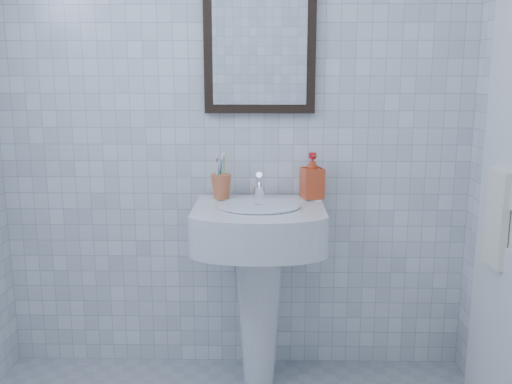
{
  "coord_description": "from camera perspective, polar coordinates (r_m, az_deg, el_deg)",
  "views": [
    {
      "loc": [
        0.15,
        -1.44,
        1.42
      ],
      "look_at": [
        0.11,
        0.86,
        0.94
      ],
      "focal_mm": 40.0,
      "sensor_mm": 36.0,
      "label": 1
    }
  ],
  "objects": [
    {
      "name": "washbasin",
      "position": [
        2.57,
        0.29,
        -7.23
      ],
      "size": [
        0.56,
        0.41,
        0.87
      ],
      "color": "white",
      "rests_on": "ground"
    },
    {
      "name": "hand_towel",
      "position": [
        2.39,
        22.94,
        -2.44
      ],
      "size": [
        0.03,
        0.16,
        0.38
      ],
      "primitive_type": "cube",
      "color": "white",
      "rests_on": "towel_ring"
    },
    {
      "name": "towel_ring",
      "position": [
        2.36,
        23.74,
        1.8
      ],
      "size": [
        0.01,
        0.18,
        0.18
      ],
      "primitive_type": "torus",
      "rotation": [
        0.0,
        1.57,
        0.0
      ],
      "color": "white",
      "rests_on": "wall_right"
    },
    {
      "name": "toothbrush_cup",
      "position": [
        2.59,
        -3.49,
        0.57
      ],
      "size": [
        0.12,
        0.12,
        0.11
      ],
      "primitive_type": null,
      "rotation": [
        0.0,
        0.0,
        0.39
      ],
      "color": "#D2673C",
      "rests_on": "washbasin"
    },
    {
      "name": "faucet",
      "position": [
        2.58,
        0.33,
        0.46
      ],
      "size": [
        0.05,
        0.12,
        0.13
      ],
      "color": "white",
      "rests_on": "washbasin"
    },
    {
      "name": "wall_back",
      "position": [
        2.65,
        -2.2,
        8.14
      ],
      "size": [
        2.2,
        0.02,
        2.5
      ],
      "primitive_type": "cube",
      "color": "white",
      "rests_on": "ground"
    },
    {
      "name": "soap_dispenser",
      "position": [
        2.59,
        5.64,
        1.62
      ],
      "size": [
        0.11,
        0.12,
        0.21
      ],
      "primitive_type": "imported",
      "rotation": [
        0.0,
        0.0,
        0.27
      ],
      "color": "red",
      "rests_on": "washbasin"
    },
    {
      "name": "wall_mirror",
      "position": [
        2.62,
        0.37,
        14.67
      ],
      "size": [
        0.5,
        0.04,
        0.62
      ],
      "color": "black",
      "rests_on": "wall_back"
    }
  ]
}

